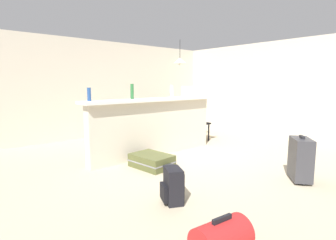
{
  "coord_description": "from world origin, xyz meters",
  "views": [
    {
      "loc": [
        -3.82,
        -3.53,
        1.42
      ],
      "look_at": [
        -0.04,
        0.83,
        0.61
      ],
      "focal_mm": 28.69,
      "sensor_mm": 36.0,
      "label": 1
    }
  ],
  "objects": [
    {
      "name": "ground_plane",
      "position": [
        0.0,
        0.0,
        -0.03
      ],
      "size": [
        13.0,
        13.0,
        0.05
      ],
      "primitive_type": "cube",
      "color": "#BCAD8E"
    },
    {
      "name": "wall_back",
      "position": [
        0.0,
        3.05,
        1.25
      ],
      "size": [
        6.6,
        0.1,
        2.5
      ],
      "primitive_type": "cube",
      "color": "beige",
      "rests_on": "ground_plane"
    },
    {
      "name": "wall_right",
      "position": [
        3.05,
        0.3,
        1.25
      ],
      "size": [
        0.1,
        6.0,
        2.5
      ],
      "primitive_type": "cube",
      "color": "beige",
      "rests_on": "ground_plane"
    },
    {
      "name": "partition_half_wall",
      "position": [
        -0.63,
        0.54,
        0.53
      ],
      "size": [
        2.8,
        0.2,
        1.07
      ],
      "primitive_type": "cube",
      "color": "beige",
      "rests_on": "ground_plane"
    },
    {
      "name": "bar_countertop",
      "position": [
        -0.63,
        0.54,
        1.09
      ],
      "size": [
        2.96,
        0.4,
        0.05
      ],
      "primitive_type": "cube",
      "color": "white",
      "rests_on": "partition_half_wall"
    },
    {
      "name": "bottle_blue",
      "position": [
        -1.91,
        0.64,
        1.23
      ],
      "size": [
        0.06,
        0.06,
        0.22
      ],
      "primitive_type": "cylinder",
      "color": "#284C89",
      "rests_on": "bar_countertop"
    },
    {
      "name": "bottle_green",
      "position": [
        -1.08,
        0.63,
        1.26
      ],
      "size": [
        0.06,
        0.06,
        0.28
      ],
      "primitive_type": "cylinder",
      "color": "#2D6B38",
      "rests_on": "bar_countertop"
    },
    {
      "name": "bottle_clear",
      "position": [
        -0.22,
        0.5,
        1.24
      ],
      "size": [
        0.07,
        0.07,
        0.25
      ],
      "primitive_type": "cylinder",
      "color": "silver",
      "rests_on": "bar_countertop"
    },
    {
      "name": "bottle_white",
      "position": [
        0.66,
        0.56,
        1.22
      ],
      "size": [
        0.06,
        0.06,
        0.2
      ],
      "primitive_type": "cylinder",
      "color": "silver",
      "rests_on": "bar_countertop"
    },
    {
      "name": "grocery_bag",
      "position": [
        0.32,
        0.56,
        1.23
      ],
      "size": [
        0.26,
        0.18,
        0.22
      ],
      "primitive_type": "cube",
      "color": "silver",
      "rests_on": "bar_countertop"
    },
    {
      "name": "dining_table",
      "position": [
        1.04,
        1.55,
        0.65
      ],
      "size": [
        1.1,
        0.8,
        0.74
      ],
      "color": "brown",
      "rests_on": "ground_plane"
    },
    {
      "name": "dining_chair_near_partition",
      "position": [
        1.04,
        0.96,
        0.52
      ],
      "size": [
        0.44,
        0.44,
        0.93
      ],
      "color": "black",
      "rests_on": "ground_plane"
    },
    {
      "name": "dining_chair_far_side",
      "position": [
        1.14,
        2.14,
        0.52
      ],
      "size": [
        0.47,
        0.47,
        0.93
      ],
      "color": "black",
      "rests_on": "ground_plane"
    },
    {
      "name": "pendant_lamp",
      "position": [
        0.99,
        1.55,
        1.97
      ],
      "size": [
        0.34,
        0.34,
        0.64
      ],
      "color": "black"
    },
    {
      "name": "suitcase_flat_olive",
      "position": [
        -1.16,
        -0.04,
        0.11
      ],
      "size": [
        0.56,
        0.86,
        0.22
      ],
      "color": "#51562D",
      "rests_on": "ground_plane"
    },
    {
      "name": "suitcase_upright_charcoal",
      "position": [
        0.08,
        -1.95,
        0.33
      ],
      "size": [
        0.49,
        0.46,
        0.67
      ],
      "color": "#38383D",
      "rests_on": "ground_plane"
    },
    {
      "name": "duffel_bag_red",
      "position": [
        -2.15,
        -2.28,
        0.15
      ],
      "size": [
        0.51,
        0.35,
        0.34
      ],
      "color": "red",
      "rests_on": "ground_plane"
    },
    {
      "name": "backpack_black",
      "position": [
        -1.79,
        -1.28,
        0.2
      ],
      "size": [
        0.32,
        0.33,
        0.42
      ],
      "color": "black",
      "rests_on": "ground_plane"
    }
  ]
}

